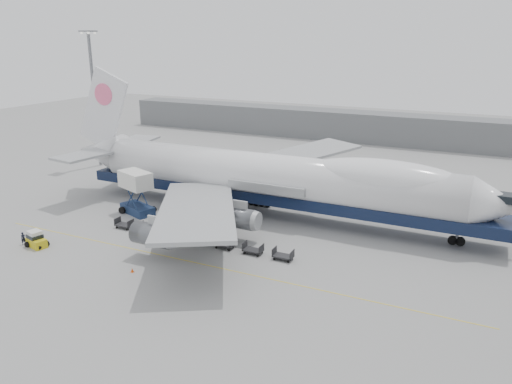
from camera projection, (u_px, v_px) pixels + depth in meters
The scene contains 16 objects.
ground at pixel (229, 245), 60.88m from camera, with size 260.00×260.00×0.00m, color gray.
apron_line at pixel (204, 264), 55.71m from camera, with size 60.00×0.15×0.01m, color gold.
hangar at pixel (328, 124), 124.24m from camera, with size 110.00×8.00×7.00m, color slate.
floodlight_mast at pixel (94, 92), 94.58m from camera, with size 2.40×2.40×25.43m.
airliner at pixel (274, 178), 69.27m from camera, with size 67.00×55.30×19.98m.
catering_truck at pixel (136, 190), 70.92m from camera, with size 5.99×4.99×6.19m.
baggage_tug at pixel (36, 240), 60.26m from camera, with size 2.97×2.10×1.97m.
ground_worker at pixel (23, 238), 60.87m from camera, with size 0.58×0.38×1.58m, color black.
traffic_cone at pixel (132, 270), 53.85m from camera, with size 0.35×0.35×0.52m.
dolly_0 at pixel (124, 224), 66.16m from camera, with size 2.30×1.35×1.30m.
dolly_1 at pixel (148, 229), 64.59m from camera, with size 2.30×1.35×1.30m.
dolly_2 at pixel (172, 234), 63.02m from camera, with size 2.30×1.35×1.30m.
dolly_3 at pixel (198, 239), 61.46m from camera, with size 2.30×1.35×1.30m.
dolly_4 at pixel (225, 244), 59.89m from camera, with size 2.30×1.35×1.30m.
dolly_5 at pixel (253, 250), 58.33m from camera, with size 2.30×1.35×1.30m.
dolly_6 at pixel (283, 255), 56.76m from camera, with size 2.30×1.35×1.30m.
Camera 1 is at (27.16, -49.28, 24.35)m, focal length 35.00 mm.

